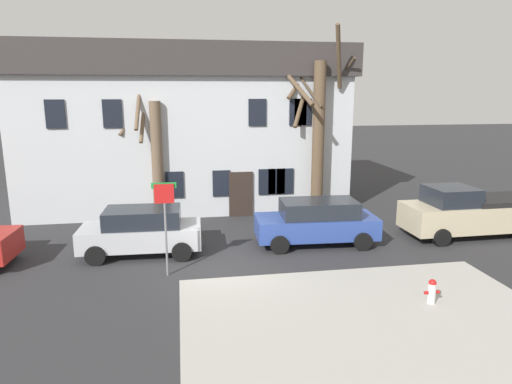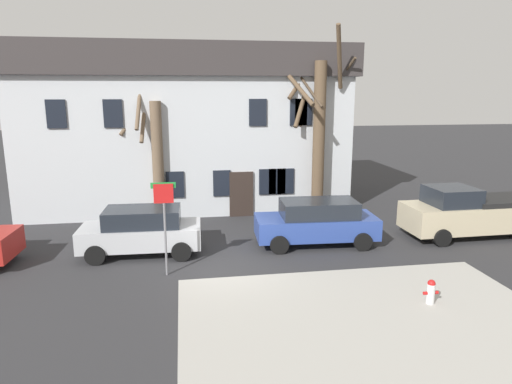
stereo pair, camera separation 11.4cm
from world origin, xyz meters
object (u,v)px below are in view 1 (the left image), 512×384
(tree_bare_far, at_px, (317,137))
(pickup_truck_beige, at_px, (470,212))
(building_main, at_px, (186,125))
(car_silver_wagon, at_px, (142,231))
(street_sign_pole, at_px, (165,212))
(tree_bare_near, at_px, (155,152))
(car_blue_wagon, at_px, (317,222))
(tree_bare_mid, at_px, (317,130))
(fire_hydrant, at_px, (432,291))

(tree_bare_far, height_order, pickup_truck_beige, tree_bare_far)
(building_main, relative_size, pickup_truck_beige, 2.91)
(building_main, height_order, car_silver_wagon, building_main)
(car_silver_wagon, relative_size, street_sign_pole, 1.42)
(tree_bare_near, xyz_separation_m, street_sign_pole, (0.57, -6.59, -1.03))
(building_main, distance_m, car_blue_wagon, 10.01)
(tree_bare_mid, height_order, tree_bare_far, tree_bare_mid)
(car_blue_wagon, distance_m, pickup_truck_beige, 6.39)
(fire_hydrant, relative_size, street_sign_pole, 0.23)
(pickup_truck_beige, bearing_deg, tree_bare_mid, 142.22)
(tree_bare_near, height_order, car_silver_wagon, tree_bare_near)
(car_silver_wagon, bearing_deg, fire_hydrant, -34.57)
(tree_bare_near, height_order, tree_bare_far, tree_bare_far)
(tree_bare_mid, distance_m, fire_hydrant, 10.24)
(tree_bare_near, relative_size, street_sign_pole, 2.16)
(tree_bare_far, bearing_deg, car_blue_wagon, -106.17)
(tree_bare_near, relative_size, car_blue_wagon, 1.40)
(tree_bare_near, distance_m, tree_bare_far, 7.48)
(building_main, xyz_separation_m, car_blue_wagon, (4.66, -8.30, -3.10))
(building_main, bearing_deg, fire_hydrant, -65.92)
(pickup_truck_beige, bearing_deg, car_blue_wagon, 179.85)
(tree_bare_far, distance_m, car_silver_wagon, 9.49)
(tree_bare_mid, bearing_deg, fire_hydrant, -87.72)
(tree_bare_near, distance_m, street_sign_pole, 6.70)
(tree_bare_far, relative_size, fire_hydrant, 10.61)
(car_silver_wagon, bearing_deg, pickup_truck_beige, 0.11)
(tree_bare_near, height_order, tree_bare_mid, tree_bare_mid)
(car_blue_wagon, bearing_deg, tree_bare_near, 144.00)
(car_silver_wagon, xyz_separation_m, car_blue_wagon, (6.48, 0.04, 0.02))
(fire_hydrant, xyz_separation_m, street_sign_pole, (-7.10, 3.42, 1.62))
(tree_bare_near, bearing_deg, building_main, 69.12)
(pickup_truck_beige, xyz_separation_m, fire_hydrant, (-4.86, -5.54, -0.52))
(pickup_truck_beige, bearing_deg, fire_hydrant, -131.24)
(pickup_truck_beige, height_order, fire_hydrant, pickup_truck_beige)
(car_silver_wagon, distance_m, street_sign_pole, 2.59)
(car_blue_wagon, bearing_deg, tree_bare_far, 73.83)
(tree_bare_near, height_order, car_blue_wagon, tree_bare_near)
(building_main, height_order, fire_hydrant, building_main)
(building_main, xyz_separation_m, car_silver_wagon, (-1.82, -8.34, -3.11))
(building_main, xyz_separation_m, pickup_truck_beige, (11.05, -8.32, -3.00))
(tree_bare_near, bearing_deg, car_blue_wagon, -36.00)
(tree_bare_mid, relative_size, fire_hydrant, 12.49)
(tree_bare_near, relative_size, tree_bare_mid, 0.76)
(fire_hydrant, distance_m, street_sign_pole, 8.04)
(building_main, distance_m, car_silver_wagon, 9.08)
(car_silver_wagon, xyz_separation_m, street_sign_pole, (0.91, -2.10, 1.21))
(car_blue_wagon, height_order, fire_hydrant, car_blue_wagon)
(tree_bare_near, relative_size, tree_bare_far, 0.90)
(tree_bare_far, bearing_deg, tree_bare_near, -178.92)
(pickup_truck_beige, distance_m, fire_hydrant, 7.39)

